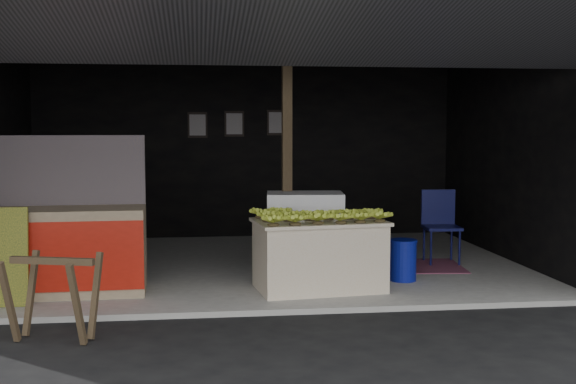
{
  "coord_description": "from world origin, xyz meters",
  "views": [
    {
      "loc": [
        -0.81,
        -7.01,
        1.87
      ],
      "look_at": [
        0.27,
        1.53,
        1.1
      ],
      "focal_mm": 45.0,
      "sensor_mm": 36.0,
      "label": 1
    }
  ],
  "objects": [
    {
      "name": "banana_pile",
      "position": [
        0.53,
        0.85,
        0.92
      ],
      "size": [
        1.39,
        0.93,
        0.15
      ],
      "primitive_type": null,
      "rotation": [
        0.0,
        0.0,
        0.12
      ],
      "color": "yellow",
      "rests_on": "banana_table"
    },
    {
      "name": "ground",
      "position": [
        0.0,
        0.0,
        0.0
      ],
      "size": [
        80.0,
        80.0,
        0.0
      ],
      "primitive_type": "plane",
      "color": "black",
      "rests_on": "ground"
    },
    {
      "name": "picture_frames",
      "position": [
        -0.17,
        4.89,
        1.93
      ],
      "size": [
        1.62,
        0.04,
        0.46
      ],
      "color": "black",
      "rests_on": "shophouse"
    },
    {
      "name": "white_crate",
      "position": [
        0.49,
        1.62,
        0.57
      ],
      "size": [
        0.98,
        0.71,
        1.02
      ],
      "rotation": [
        0.0,
        0.0,
        -0.1
      ],
      "color": "white",
      "rests_on": "concrete_slab"
    },
    {
      "name": "concrete_slab",
      "position": [
        0.0,
        2.5,
        0.03
      ],
      "size": [
        7.0,
        5.0,
        0.06
      ],
      "primitive_type": "cube",
      "color": "gray",
      "rests_on": "ground"
    },
    {
      "name": "plastic_chair",
      "position": [
        2.42,
        2.28,
        0.63
      ],
      "size": [
        0.49,
        0.49,
        0.97
      ],
      "rotation": [
        0.0,
        0.0,
        -0.07
      ],
      "color": "#0B0D3C",
      "rests_on": "concrete_slab"
    },
    {
      "name": "water_barrel",
      "position": [
        1.6,
        1.19,
        0.29
      ],
      "size": [
        0.31,
        0.31,
        0.46
      ],
      "primitive_type": "cylinder",
      "color": "navy",
      "rests_on": "concrete_slab"
    },
    {
      "name": "magenta_rug",
      "position": [
        1.86,
        2.03,
        0.07
      ],
      "size": [
        1.59,
        1.15,
        0.01
      ],
      "primitive_type": "cube",
      "rotation": [
        0.0,
        0.0,
        -0.1
      ],
      "color": "maroon",
      "rests_on": "concrete_slab"
    },
    {
      "name": "banana_table",
      "position": [
        0.53,
        0.85,
        0.45
      ],
      "size": [
        1.52,
        1.04,
        0.78
      ],
      "rotation": [
        0.0,
        0.0,
        0.12
      ],
      "color": "beige",
      "rests_on": "concrete_slab"
    },
    {
      "name": "neighbor_stall",
      "position": [
        -2.23,
        1.01,
        0.58
      ],
      "size": [
        1.69,
        0.8,
        1.72
      ],
      "rotation": [
        0.0,
        0.0,
        0.03
      ],
      "color": "#998466",
      "rests_on": "concrete_slab"
    },
    {
      "name": "sawhorse",
      "position": [
        -2.07,
        -0.63,
        0.47
      ],
      "size": [
        0.82,
        0.82,
        0.75
      ],
      "rotation": [
        0.0,
        0.0,
        -0.28
      ],
      "color": "#4C3C25",
      "rests_on": "ground"
    },
    {
      "name": "shophouse",
      "position": [
        0.0,
        2.82,
        2.1
      ],
      "size": [
        7.4,
        7.29,
        3.02
      ],
      "color": "black",
      "rests_on": "ground"
    }
  ]
}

